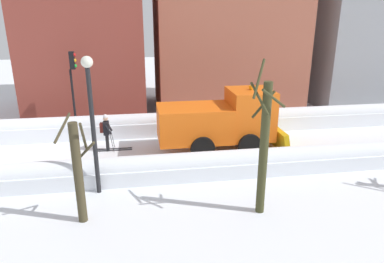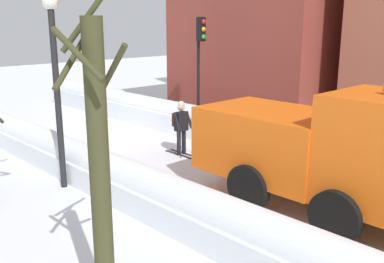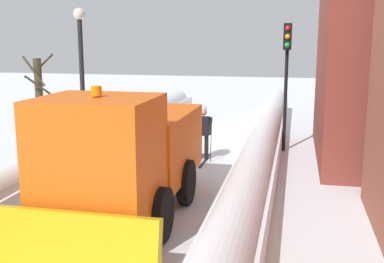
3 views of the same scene
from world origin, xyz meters
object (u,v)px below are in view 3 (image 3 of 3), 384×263
object	(u,v)px
traffic_light_pole	(287,63)
street_lamp	(81,62)
bare_tree_near	(40,101)
skier	(203,130)
plow_truck	(125,153)

from	to	relation	value
traffic_light_pole	street_lamp	xyz separation A→B (m)	(6.85, 1.69, 0.03)
street_lamp	bare_tree_near	xyz separation A→B (m)	(1.85, -0.31, -1.44)
skier	traffic_light_pole	world-z (taller)	traffic_light_pole
bare_tree_near	plow_truck	bearing A→B (deg)	133.02
skier	street_lamp	bearing A→B (deg)	-0.27
plow_truck	skier	world-z (taller)	plow_truck
plow_truck	skier	distance (m)	5.52
plow_truck	traffic_light_pole	bearing A→B (deg)	-114.76
plow_truck	street_lamp	size ratio (longest dim) A/B	1.20
skier	bare_tree_near	bearing A→B (deg)	-3.11
plow_truck	bare_tree_near	size ratio (longest dim) A/B	1.73
traffic_light_pole	bare_tree_near	xyz separation A→B (m)	(8.70, 1.38, -1.41)
skier	traffic_light_pole	bearing A→B (deg)	-146.50
traffic_light_pole	bare_tree_near	size ratio (longest dim) A/B	1.30
skier	bare_tree_near	size ratio (longest dim) A/B	0.52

